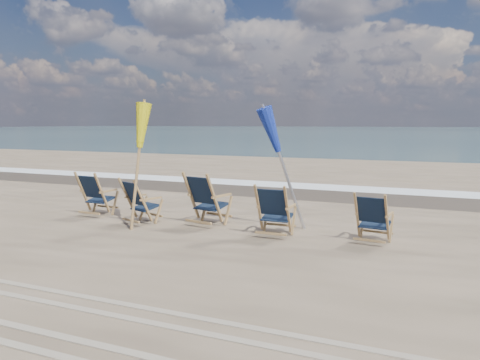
{
  "coord_description": "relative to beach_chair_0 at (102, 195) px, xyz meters",
  "views": [
    {
      "loc": [
        3.68,
        -6.33,
        2.04
      ],
      "look_at": [
        0.0,
        2.2,
        0.9
      ],
      "focal_mm": 35.0,
      "sensor_mm": 36.0,
      "label": 1
    }
  ],
  "objects": [
    {
      "name": "umbrella_yellow",
      "position": [
        1.33,
        -0.57,
        1.38
      ],
      "size": [
        0.3,
        0.3,
        2.41
      ],
      "color": "#9B7645",
      "rests_on": "ground"
    },
    {
      "name": "surf_foam",
      "position": [
        2.99,
        6.67,
        -0.49
      ],
      "size": [
        200.0,
        1.4,
        0.01
      ],
      "primitive_type": "cube",
      "color": "silver",
      "rests_on": "ground"
    },
    {
      "name": "tire_tracks",
      "position": [
        2.99,
        -4.43,
        -0.49
      ],
      "size": [
        80.0,
        1.3,
        0.01
      ],
      "primitive_type": null,
      "color": "gray",
      "rests_on": "ground"
    },
    {
      "name": "umbrella_blue",
      "position": [
        4.01,
        0.4,
        1.4
      ],
      "size": [
        0.3,
        0.3,
        2.44
      ],
      "color": "#A5A5AD",
      "rests_on": "ground"
    },
    {
      "name": "beach_chair_2",
      "position": [
        2.69,
        0.03,
        0.05
      ],
      "size": [
        0.85,
        0.92,
        1.09
      ],
      "primitive_type": null,
      "rotation": [
        0.0,
        0.0,
        2.92
      ],
      "color": "black",
      "rests_on": "ground"
    },
    {
      "name": "beach_chair_3",
      "position": [
        4.24,
        -0.22,
        -0.01
      ],
      "size": [
        0.62,
        0.7,
        0.97
      ],
      "primitive_type": null,
      "rotation": [
        0.0,
        0.0,
        3.15
      ],
      "color": "black",
      "rests_on": "ground"
    },
    {
      "name": "beach_chair_4",
      "position": [
        5.89,
        -0.04,
        -0.05
      ],
      "size": [
        0.65,
        0.71,
        0.89
      ],
      "primitive_type": null,
      "rotation": [
        0.0,
        0.0,
        3.02
      ],
      "color": "black",
      "rests_on": "ground"
    },
    {
      "name": "ocean",
      "position": [
        2.99,
        126.37,
        -0.49
      ],
      "size": [
        400.0,
        400.0,
        0.0
      ],
      "primitive_type": "plane",
      "color": "#3C6063",
      "rests_on": "ground"
    },
    {
      "name": "beach_chair_0",
      "position": [
        0.0,
        0.0,
        0.0
      ],
      "size": [
        0.66,
        0.74,
        0.99
      ],
      "primitive_type": null,
      "rotation": [
        0.0,
        0.0,
        3.1
      ],
      "color": "black",
      "rests_on": "ground"
    },
    {
      "name": "wet_sand_strip",
      "position": [
        2.99,
        5.17,
        -0.49
      ],
      "size": [
        200.0,
        2.6,
        0.0
      ],
      "primitive_type": "cube",
      "color": "#42362A",
      "rests_on": "ground"
    },
    {
      "name": "beach_chair_1",
      "position": [
        1.31,
        -0.37,
        -0.02
      ],
      "size": [
        0.8,
        0.85,
        0.94
      ],
      "primitive_type": null,
      "rotation": [
        0.0,
        0.0,
        2.79
      ],
      "color": "black",
      "rests_on": "ground"
    }
  ]
}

